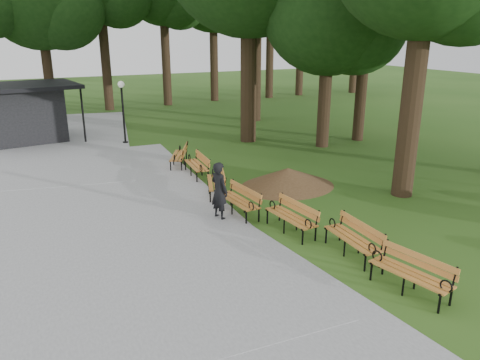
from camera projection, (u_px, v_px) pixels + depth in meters
name	position (u px, v px, depth m)	size (l,w,h in m)	color
ground	(255.00, 224.00, 13.54)	(100.00, 100.00, 0.00)	#295017
path	(98.00, 210.00, 14.50)	(12.00, 38.00, 0.06)	gray
person	(219.00, 191.00, 13.66)	(0.64, 0.42, 1.76)	black
kiosk	(23.00, 113.00, 23.24)	(4.64, 4.03, 2.90)	black
lamp_post	(122.00, 99.00, 22.54)	(0.32, 0.32, 3.09)	black
dirt_mound	(287.00, 177.00, 16.72)	(2.97, 2.97, 0.69)	#47301C
bench_0	(410.00, 274.00, 9.86)	(1.90, 0.64, 0.88)	#C4752D
bench_1	(352.00, 239.00, 11.54)	(1.90, 0.64, 0.88)	#C4752D
bench_2	(291.00, 217.00, 12.87)	(1.90, 0.64, 0.88)	#C4752D
bench_3	(238.00, 201.00, 14.12)	(1.90, 0.64, 0.88)	#C4752D
bench_4	(215.00, 183.00, 15.82)	(1.90, 0.64, 0.88)	#C4752D
bench_5	(196.00, 165.00, 17.86)	(1.90, 0.64, 0.88)	#C4752D
bench_6	(179.00, 156.00, 19.25)	(1.90, 0.64, 0.88)	#C4752D
lawn_tree_1	(330.00, 6.00, 20.70)	(6.17, 6.17, 9.55)	black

